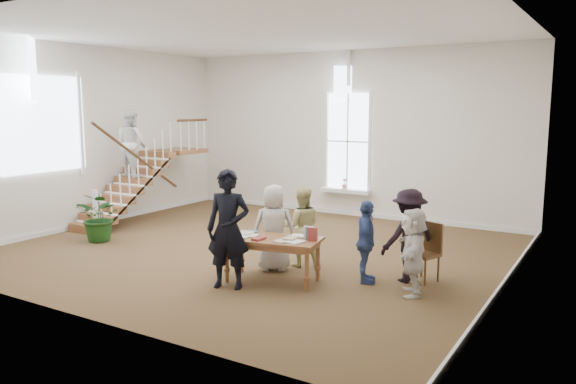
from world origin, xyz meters
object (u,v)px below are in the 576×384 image
Objects in this scene: library_table at (273,243)px; side_chair at (427,248)px; police_officer at (228,229)px; woman_cluster_a at (366,242)px; floor_plant at (101,217)px; elderly_woman at (274,228)px; person_yellow at (302,227)px; woman_cluster_b at (409,236)px; woman_cluster_c at (413,252)px.

library_table is 2.68m from side_chair.
police_officer reaches higher than woman_cluster_a.
floor_plant is (-6.27, -0.33, -0.16)m from woman_cluster_a.
elderly_woman is (0.10, 1.25, -0.20)m from police_officer.
police_officer is (-0.45, -0.65, 0.31)m from library_table.
person_yellow is 0.94× the size of woman_cluster_b.
woman_cluster_c is (2.35, -0.52, -0.05)m from person_yellow.
library_table is 1.10× the size of woman_cluster_b.
woman_cluster_b is at bearing -74.32° from woman_cluster_a.
side_chair is at bearing 21.06° from library_table.
woman_cluster_c is at bearing 1.00° from floor_plant.
woman_cluster_b is (2.45, 1.88, -0.19)m from police_officer.
side_chair is at bearing 162.62° from woman_cluster_b.
woman_cluster_c is 7.17m from floor_plant.
police_officer is at bearing -121.81° from side_chair.
woman_cluster_c is (0.30, -0.65, -0.10)m from woman_cluster_b.
police_officer is at bearing -86.80° from woman_cluster_c.
elderly_woman is at bearing 74.60° from woman_cluster_a.
library_table is at bearing 35.18° from police_officer.
person_yellow reaches higher than library_table.
library_table is 1.60m from woman_cluster_a.
woman_cluster_a is 1.01× the size of woman_cluster_c.
library_table is at bearing 97.82° from woman_cluster_a.
side_chair is (2.72, 2.09, -0.42)m from police_officer.
elderly_woman reaches higher than woman_cluster_a.
police_officer is 1.79× the size of floor_plant.
woman_cluster_b is 1.46× the size of floor_plant.
side_chair is at bearing 7.88° from floor_plant.
library_table is at bearing -24.48° from woman_cluster_b.
person_yellow is at bearing -149.69° from elderly_woman.
woman_cluster_c is at bearing -123.72° from woman_cluster_a.
police_officer is 1.31× the size of person_yellow.
woman_cluster_c reaches higher than side_chair.
woman_cluster_b is (0.60, 0.45, 0.10)m from woman_cluster_a.
woman_cluster_a is (1.75, 0.18, -0.09)m from elderly_woman.
person_yellow reaches higher than woman_cluster_a.
library_table is 1.24× the size of woman_cluster_a.
person_yellow is at bearing 7.66° from floor_plant.
person_yellow is 1.06× the size of woman_cluster_a.
police_officer is 2.36m from woman_cluster_a.
elderly_woman is 1.56× the size of side_chair.
library_table is 1.17× the size of person_yellow.
floor_plant is (-4.82, -0.65, -0.20)m from person_yellow.
woman_cluster_a is at bearing 2.97° from floor_plant.
side_chair is (0.27, 0.21, -0.24)m from woman_cluster_b.
library_table is 0.85m from police_officer.
library_table is at bearing -5.28° from floor_plant.
floor_plant is (-6.87, -0.78, -0.25)m from woman_cluster_b.
library_table is 2.37m from woman_cluster_c.
floor_plant reaches higher than side_chair.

